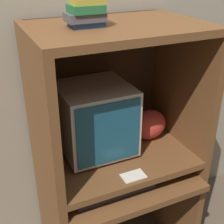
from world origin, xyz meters
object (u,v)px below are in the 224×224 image
crt_monitor (95,119)px  keyboard (112,189)px  mouse (158,175)px  snack_bag (148,124)px  book_stack (86,12)px

crt_monitor → keyboard: 0.38m
mouse → snack_bag: (0.07, 0.23, 0.18)m
crt_monitor → book_stack: (-0.06, -0.08, 0.57)m
mouse → snack_bag: 0.30m
snack_bag → book_stack: book_stack is taller
crt_monitor → book_stack: bearing=-126.7°
snack_bag → book_stack: (-0.39, -0.07, 0.68)m
crt_monitor → keyboard: size_ratio=0.91×
crt_monitor → mouse: crt_monitor is taller
crt_monitor → book_stack: book_stack is taller
crt_monitor → keyboard: crt_monitor is taller
book_stack → snack_bag: bearing=10.8°
snack_bag → keyboard: bearing=-145.7°
mouse → snack_bag: size_ratio=0.27×
keyboard → snack_bag: (0.34, 0.23, 0.18)m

